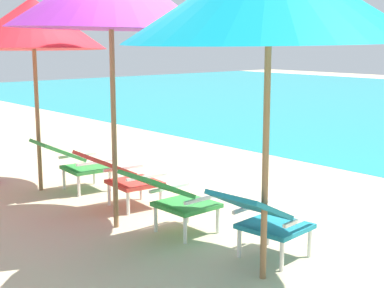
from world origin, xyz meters
name	(u,v)px	position (x,y,z in m)	size (l,w,h in m)	color
ground_plane	(380,163)	(0.00, 4.00, 0.00)	(40.00, 40.00, 0.00)	#CCB78E
lounge_chair_far_left	(73,160)	(-1.54, -0.39, 0.40)	(0.61, 0.92, 0.68)	#338E3D
lounge_chair_near_left	(121,174)	(-0.55, -0.36, 0.40)	(0.61, 0.92, 0.68)	red
lounge_chair_near_right	(173,196)	(0.50, -0.47, 0.40)	(0.56, 0.88, 0.68)	#338E3D
lounge_chair_far_right	(263,217)	(1.50, -0.31, 0.40)	(0.62, 0.92, 0.68)	teal
beach_umbrella_left	(33,24)	(-1.90, -0.66, 2.04)	(2.35, 2.34, 2.38)	olive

